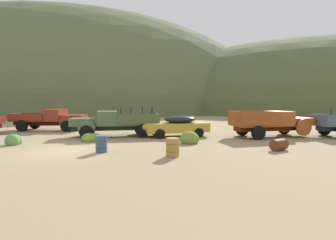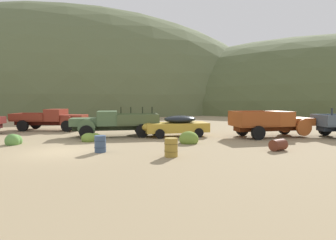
{
  "view_description": "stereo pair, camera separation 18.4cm",
  "coord_description": "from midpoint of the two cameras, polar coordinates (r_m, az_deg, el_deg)",
  "views": [
    {
      "loc": [
        5.73,
        -14.2,
        2.78
      ],
      "look_at": [
        5.56,
        7.25,
        1.13
      ],
      "focal_mm": 29.08,
      "sensor_mm": 36.0,
      "label": 1
    },
    {
      "loc": [
        5.91,
        -14.19,
        2.78
      ],
      "look_at": [
        5.56,
        7.25,
        1.13
      ],
      "focal_mm": 29.08,
      "sensor_mm": 36.0,
      "label": 2
    }
  ],
  "objects": [
    {
      "name": "ground_plane",
      "position": [
        15.59,
        -21.11,
        -6.16
      ],
      "size": [
        300.0,
        300.0,
        0.0
      ],
      "primitive_type": "plane",
      "color": "#998460"
    },
    {
      "name": "hill_far_left",
      "position": [
        84.26,
        -21.27,
        2.22
      ],
      "size": [
        118.71,
        83.13,
        53.12
      ],
      "primitive_type": "ellipsoid",
      "color": "#56603D",
      "rests_on": "ground"
    },
    {
      "name": "hill_center",
      "position": [
        82.2,
        8.05,
        2.42
      ],
      "size": [
        93.33,
        64.07,
        26.87
      ],
      "primitive_type": "ellipsoid",
      "color": "#56603D",
      "rests_on": "ground"
    },
    {
      "name": "hill_distant",
      "position": [
        86.28,
        30.59,
        1.95
      ],
      "size": [
        114.51,
        78.22,
        36.77
      ],
      "primitive_type": "ellipsoid",
      "color": "#4C5633",
      "rests_on": "ground"
    },
    {
      "name": "truck_rust_red",
      "position": [
        26.26,
        -22.33,
        0.18
      ],
      "size": [
        6.47,
        2.58,
        1.89
      ],
      "rotation": [
        0.0,
        0.0,
        -0.04
      ],
      "color": "#42140D",
      "rests_on": "ground"
    },
    {
      "name": "truck_weathered_green",
      "position": [
        20.71,
        -12.0,
        -0.62
      ],
      "size": [
        6.64,
        3.29,
        2.16
      ],
      "rotation": [
        0.0,
        0.0,
        3.34
      ],
      "color": "#232B1B",
      "rests_on": "ground"
    },
    {
      "name": "car_faded_yellow",
      "position": [
        20.25,
        1.63,
        -1.16
      ],
      "size": [
        5.2,
        2.91,
        1.57
      ],
      "rotation": [
        0.0,
        0.0,
        3.39
      ],
      "color": "gold",
      "rests_on": "ground"
    },
    {
      "name": "truck_oxide_orange",
      "position": [
        21.62,
        21.95,
        -0.56
      ],
      "size": [
        6.3,
        3.58,
        1.91
      ],
      "rotation": [
        0.0,
        0.0,
        0.25
      ],
      "color": "#51220D",
      "rests_on": "ground"
    },
    {
      "name": "oil_drum_spare",
      "position": [
        15.95,
        22.41,
        -4.85
      ],
      "size": [
        1.09,
        1.01,
        0.61
      ],
      "color": "#5B2819",
      "rests_on": "ground"
    },
    {
      "name": "oil_drum_by_truck",
      "position": [
        13.21,
        1.05,
        -5.74
      ],
      "size": [
        0.68,
        0.68,
        0.91
      ],
      "color": "olive",
      "rests_on": "ground"
    },
    {
      "name": "oil_drum_foreground",
      "position": [
        14.69,
        -13.67,
        -4.89
      ],
      "size": [
        0.63,
        0.63,
        0.88
      ],
      "color": "#384C6B",
      "rests_on": "ground"
    },
    {
      "name": "bush_front_left",
      "position": [
        17.26,
        4.51,
        -4.0
      ],
      "size": [
        1.24,
        1.11,
        0.98
      ],
      "color": "olive",
      "rests_on": "ground"
    },
    {
      "name": "bush_near_barrel",
      "position": [
        19.19,
        -29.38,
        -3.81
      ],
      "size": [
        0.86,
        1.06,
        0.86
      ],
      "color": "#5B8E42",
      "rests_on": "ground"
    },
    {
      "name": "bush_back_edge",
      "position": [
        18.77,
        -15.52,
        -3.69
      ],
      "size": [
        1.22,
        1.21,
        0.72
      ],
      "color": "olive",
      "rests_on": "ground"
    }
  ]
}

